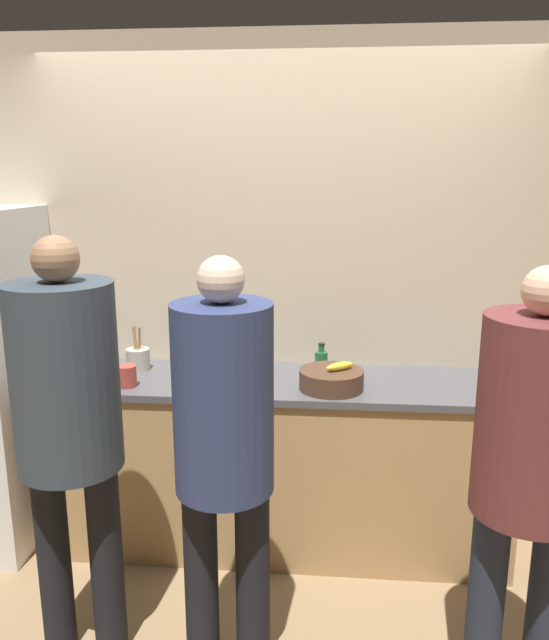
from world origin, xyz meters
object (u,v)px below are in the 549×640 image
fruit_bowl (332,379)px  cup_yellow (207,376)px  bottle_dark (99,362)px  bottle_green (321,361)px  person_left (68,410)px  person_center (224,438)px  cup_red (127,376)px  utensil_crock (138,358)px  bottle_clear (187,352)px  person_right (531,455)px

fruit_bowl → cup_yellow: fruit_bowl is taller
bottle_dark → bottle_green: bottle_dark is taller
person_left → fruit_bowl: size_ratio=5.55×
bottle_green → cup_yellow: bearing=-154.8°
cup_yellow → person_left: bearing=-118.9°
person_center → cup_red: bearing=129.5°
person_left → cup_yellow: bearing=61.1°
utensil_crock → person_center: bearing=-57.7°
cup_yellow → cup_red: cup_red is taller
cup_red → bottle_green: bearing=18.3°
bottle_clear → cup_yellow: size_ratio=2.21×
bottle_dark → cup_red: 0.24m
bottle_green → cup_yellow: bottle_green is taller
bottle_dark → person_center: bearing=-47.7°
fruit_bowl → person_center: bearing=-116.4°
person_left → bottle_green: person_left is taller
fruit_bowl → bottle_dark: size_ratio=1.60×
person_right → bottle_green: (-0.72, 1.09, -0.02)m
cup_red → bottle_clear: bearing=58.1°
person_right → bottle_clear: size_ratio=8.26×
person_left → person_center: 0.61m
person_left → bottle_green: (0.94, 0.96, -0.08)m
person_center → bottle_dark: bearing=132.3°
person_center → person_left: bearing=173.6°
utensil_crock → bottle_dark: utensil_crock is taller
person_center → bottle_clear: person_center is taller
bottle_clear → person_left: bearing=-102.6°
bottle_green → cup_yellow: (-0.55, -0.26, -0.02)m
person_right → cup_red: (-1.65, 0.78, -0.03)m
person_left → person_center: bearing=-6.4°
bottle_clear → cup_red: size_ratio=1.90×
bottle_green → cup_red: 0.98m
person_right → bottle_green: bearing=123.5°
person_right → bottle_green: person_right is taller
person_right → fruit_bowl: size_ratio=5.33×
person_right → cup_yellow: (-1.27, 0.83, -0.04)m
person_left → cup_red: bearing=89.3°
bottle_dark → bottle_clear: bearing=27.1°
person_right → bottle_clear: bearing=141.7°
person_left → utensil_crock: (-0.02, 0.92, -0.08)m
fruit_bowl → bottle_dark: bearing=175.6°
person_right → bottle_dark: bearing=153.3°
person_left → cup_yellow: person_left is taller
person_center → bottle_dark: (-0.79, 0.87, -0.01)m
bottle_dark → cup_yellow: 0.58m
person_left → cup_yellow: (0.39, 0.71, -0.09)m
person_center → bottle_dark: size_ratio=8.58×
person_center → cup_yellow: (-0.22, 0.77, -0.04)m
utensil_crock → bottle_clear: (0.24, 0.09, 0.02)m
person_right → bottle_dark: (-1.84, 0.92, -0.01)m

